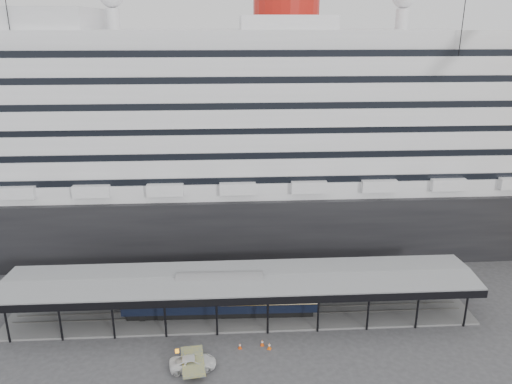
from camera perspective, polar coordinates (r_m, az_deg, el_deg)
ground at (r=58.68m, az=-1.52°, el=-16.40°), size 200.00×200.00×0.00m
cruise_ship at (r=81.47m, az=-2.38°, el=7.81°), size 130.00×30.00×43.90m
platform_canopy at (r=61.60m, az=-1.70°, el=-11.93°), size 56.00×9.18×5.30m
port_truck at (r=54.55m, az=-7.22°, el=-18.79°), size 5.00×2.75×1.33m
pullman_carriage at (r=61.39m, az=-4.11°, el=-11.64°), size 23.41×3.50×22.92m
traffic_cone_left at (r=57.01m, az=-1.85°, el=-17.15°), size 0.45×0.45×0.72m
traffic_cone_mid at (r=57.41m, az=0.72°, el=-16.82°), size 0.41×0.41×0.77m
traffic_cone_right at (r=56.91m, az=1.53°, el=-17.18°), size 0.53×0.53×0.79m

